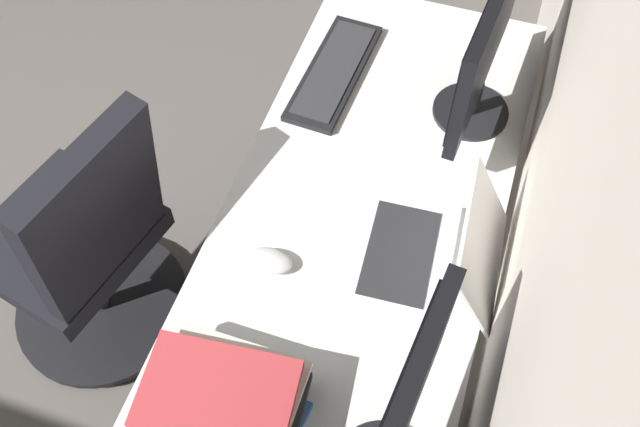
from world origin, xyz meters
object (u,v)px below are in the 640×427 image
Objects in this scene: keyboard_main at (334,72)px; mouse_main at (270,261)px; monitor_secondary at (487,44)px; laptop_leftmost at (432,251)px; book_stack_near at (226,400)px; office_chair at (85,251)px.

mouse_main reaches higher than keyboard_main.
monitor_secondary is 0.72m from mouse_main.
laptop_leftmost is (0.48, 0.01, -0.19)m from monitor_secondary.
keyboard_main is at bearing -175.08° from book_stack_near.
mouse_main is (0.62, 0.05, 0.01)m from keyboard_main.
laptop_leftmost is at bearing 0.64° from monitor_secondary.
book_stack_near is at bearing -17.77° from monitor_secondary.
monitor_secondary is 0.45m from keyboard_main.
monitor_secondary is at bearing 150.56° from mouse_main.
laptop_leftmost is 0.98m from office_chair.
office_chair is (-0.36, -0.61, -0.32)m from book_stack_near.
monitor_secondary is at bearing -179.36° from laptop_leftmost.
monitor_secondary reaches higher than office_chair.
monitor_secondary is 0.52m from laptop_leftmost.
laptop_leftmost reaches higher than mouse_main.
laptop_leftmost is 1.10× the size of book_stack_near.
monitor_secondary is at bearing 122.70° from office_chair.
keyboard_main is at bearing -175.73° from mouse_main.
mouse_main is 0.64m from office_chair.
mouse_main is (0.12, -0.34, -0.03)m from laptop_leftmost.
book_stack_near is (0.34, 0.04, 0.03)m from mouse_main.
mouse_main is 0.31× the size of book_stack_near.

